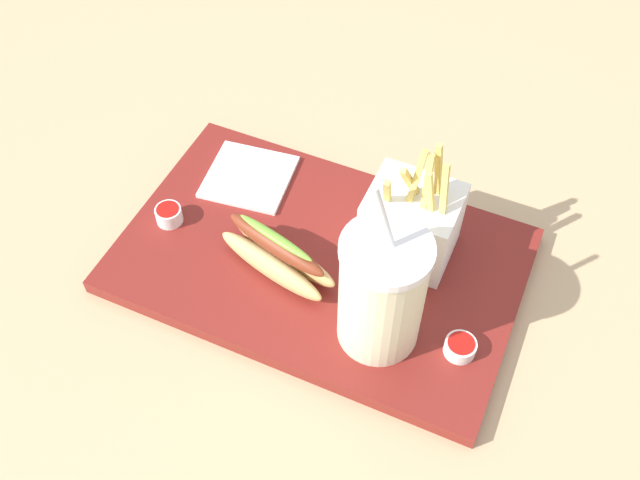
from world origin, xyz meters
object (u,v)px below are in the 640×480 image
fries_basket (411,222)px  ketchup_cup_1 (460,347)px  soda_cup (382,292)px  hot_dog_1 (277,255)px  ketchup_cup_2 (169,214)px  napkin_stack (249,177)px

fries_basket → ketchup_cup_1: size_ratio=4.63×
soda_cup → ketchup_cup_1: 0.12m
hot_dog_1 → ketchup_cup_2: size_ratio=4.85×
ketchup_cup_1 → fries_basket: bearing=-48.2°
ketchup_cup_1 → ketchup_cup_2: size_ratio=1.06×
napkin_stack → hot_dog_1: bearing=130.6°
hot_dog_1 → napkin_stack: (0.10, -0.12, -0.02)m
fries_basket → napkin_stack: size_ratio=1.51×
hot_dog_1 → ketchup_cup_1: hot_dog_1 is taller
ketchup_cup_1 → napkin_stack: size_ratio=0.33×
ketchup_cup_2 → soda_cup: bearing=171.5°
ketchup_cup_1 → hot_dog_1: bearing=-5.2°
ketchup_cup_1 → ketchup_cup_2: ketchup_cup_2 is taller
fries_basket → ketchup_cup_2: 0.30m
fries_basket → hot_dog_1: bearing=34.5°
fries_basket → hot_dog_1: fries_basket is taller
soda_cup → fries_basket: (0.01, -0.13, -0.03)m
soda_cup → napkin_stack: (0.24, -0.15, -0.08)m
fries_basket → hot_dog_1: (0.13, 0.09, -0.02)m
soda_cup → ketchup_cup_1: (-0.09, -0.01, -0.07)m
ketchup_cup_1 → ketchup_cup_2: bearing=-4.7°
ketchup_cup_1 → napkin_stack: ketchup_cup_1 is taller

